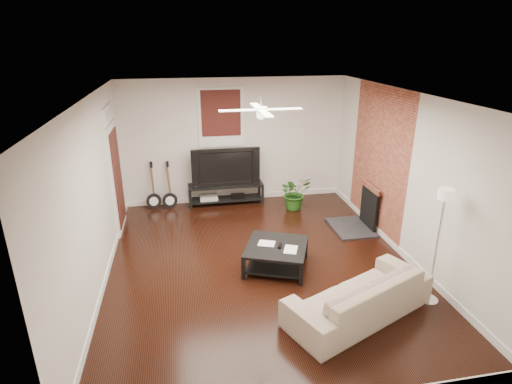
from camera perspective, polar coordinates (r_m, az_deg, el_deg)
room at (r=6.48m, az=0.65°, el=0.83°), size 5.01×6.01×2.81m
brick_accent at (r=8.19m, az=16.63°, el=4.23°), size 0.02×2.20×2.80m
fireplace at (r=8.37m, az=14.21°, el=-2.01°), size 0.80×1.10×0.92m
window_back at (r=9.14m, az=-4.88°, el=10.24°), size 1.00×0.06×1.30m
door_left at (r=8.32m, az=-18.91°, el=3.15°), size 0.08×1.00×2.50m
tv_stand at (r=9.43m, az=-4.19°, el=-0.25°), size 1.69×0.45×0.47m
tv at (r=9.23m, az=-4.31°, el=3.68°), size 1.52×0.20×0.87m
coffee_table at (r=6.88m, az=2.83°, el=-8.93°), size 1.26×1.26×0.41m
sofa at (r=5.94m, az=14.12°, el=-13.68°), size 2.30×1.64×0.63m
floor_lamp at (r=6.26m, az=23.81°, el=-7.06°), size 0.38×0.38×1.75m
potted_plant at (r=9.10m, az=5.42°, el=-0.10°), size 0.82×0.76×0.76m
guitar_left at (r=9.28m, az=-14.18°, el=0.75°), size 0.36×0.28×1.07m
guitar_right at (r=9.23m, az=-12.02°, el=0.83°), size 0.38×0.31×1.07m
ceiling_fan at (r=6.17m, az=0.69°, el=11.36°), size 1.24×1.24×0.32m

